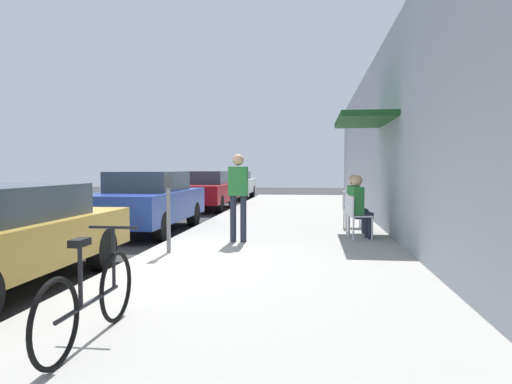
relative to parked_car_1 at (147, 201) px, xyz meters
name	(u,v)px	position (x,y,z in m)	size (l,w,h in m)	color
ground_plane	(132,265)	(1.10, -3.78, -0.76)	(60.00, 60.00, 0.00)	#2D2D30
sidewalk_slab	(281,244)	(3.35, -1.78, -0.70)	(4.50, 32.00, 0.12)	#9E9B93
building_facade	(408,130)	(5.74, -1.77, 1.51)	(1.40, 32.00, 4.53)	#999EA8
parked_car_1	(147,201)	(0.00, 0.00, 0.00)	(1.80, 4.40, 1.47)	navy
parked_car_2	(206,190)	(0.00, 6.25, -0.02)	(1.80, 4.40, 1.44)	maroon
parked_car_3	(233,184)	(0.00, 12.24, -0.03)	(1.80, 4.40, 1.38)	silver
parking_meter	(168,207)	(1.55, -3.25, 0.13)	(0.12, 0.10, 1.32)	slate
bicycle_0	(90,299)	(2.16, -7.31, -0.28)	(0.46, 1.71, 0.90)	black
cafe_chair_0	(356,214)	(4.85, -1.25, -0.13)	(0.51, 0.51, 0.87)	silver
seated_patron_0	(359,204)	(4.91, -1.23, 0.06)	(0.47, 0.42, 1.29)	#232838
cafe_chair_1	(353,210)	(4.85, -0.45, -0.13)	(0.47, 0.47, 0.87)	silver
seated_patron_1	(356,202)	(4.91, -0.44, 0.06)	(0.44, 0.38, 1.29)	#232838
cafe_chair_2	(349,206)	(4.85, 0.63, -0.13)	(0.51, 0.51, 0.87)	silver
pedestrian_standing	(238,190)	(2.54, -1.97, 0.36)	(0.36, 0.22, 1.70)	#232838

